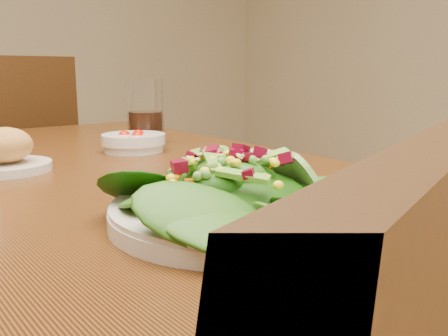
% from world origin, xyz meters
% --- Properties ---
extents(dining_table, '(0.90, 1.40, 0.75)m').
position_xyz_m(dining_table, '(0.00, 0.00, 0.65)').
color(dining_table, '#593213').
rests_on(dining_table, ground_plane).
extents(chair_far, '(0.54, 0.54, 0.96)m').
position_xyz_m(chair_far, '(0.12, 1.00, 0.51)').
color(chair_far, black).
rests_on(chair_far, ground_plane).
extents(salad_plate, '(0.29, 0.29, 0.08)m').
position_xyz_m(salad_plate, '(0.05, -0.38, 0.78)').
color(salad_plate, silver).
rests_on(salad_plate, dining_table).
extents(bread_plate, '(0.15, 0.15, 0.08)m').
position_xyz_m(bread_plate, '(-0.09, 0.09, 0.78)').
color(bread_plate, silver).
rests_on(bread_plate, dining_table).
extents(tomato_bowl, '(0.13, 0.13, 0.04)m').
position_xyz_m(tomato_bowl, '(0.18, 0.14, 0.77)').
color(tomato_bowl, silver).
rests_on(tomato_bowl, dining_table).
extents(drinking_glass, '(0.09, 0.09, 0.15)m').
position_xyz_m(drinking_glass, '(0.26, 0.22, 0.81)').
color(drinking_glass, silver).
rests_on(drinking_glass, dining_table).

